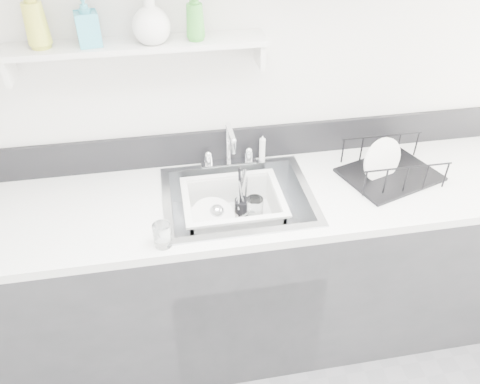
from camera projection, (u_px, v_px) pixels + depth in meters
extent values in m
cube|color=silver|center=(226.00, 85.00, 2.02)|extent=(3.50, 0.02, 2.60)
cube|color=#2B2B2F|center=(238.00, 274.00, 2.29)|extent=(3.20, 0.62, 0.88)
cube|color=white|center=(238.00, 200.00, 2.02)|extent=(3.20, 0.62, 0.04)
cube|color=black|center=(227.00, 145.00, 2.19)|extent=(3.20, 0.02, 0.16)
cube|color=silver|center=(229.00, 163.00, 2.20)|extent=(0.26, 0.06, 0.02)
cylinder|color=silver|center=(208.00, 160.00, 2.17)|extent=(0.04, 0.04, 0.05)
cylinder|color=silver|center=(249.00, 156.00, 2.20)|extent=(0.04, 0.04, 0.05)
cylinder|color=silver|center=(228.00, 144.00, 2.14)|extent=(0.02, 0.02, 0.20)
cylinder|color=silver|center=(231.00, 132.00, 2.02)|extent=(0.02, 0.15, 0.02)
cylinder|color=white|center=(262.00, 148.00, 2.19)|extent=(0.03, 0.03, 0.14)
cube|color=silver|center=(137.00, 45.00, 1.78)|extent=(1.00, 0.16, 0.02)
cube|color=silver|center=(9.00, 68.00, 1.75)|extent=(0.02, 0.14, 0.10)
cube|color=silver|center=(260.00, 52.00, 1.88)|extent=(0.02, 0.14, 0.10)
cylinder|color=white|center=(215.00, 224.00, 2.08)|extent=(0.22, 0.22, 0.01)
cylinder|color=white|center=(216.00, 221.00, 2.08)|extent=(0.21, 0.21, 0.01)
cylinder|color=white|center=(213.00, 217.00, 2.06)|extent=(0.24, 0.23, 0.09)
cylinder|color=black|center=(242.00, 208.00, 2.12)|extent=(0.07, 0.07, 0.09)
cylinder|color=silver|center=(239.00, 193.00, 2.07)|extent=(0.01, 0.05, 0.18)
cylinder|color=silver|center=(246.00, 196.00, 2.07)|extent=(0.02, 0.04, 0.16)
cylinder|color=black|center=(240.00, 190.00, 2.06)|extent=(0.01, 0.05, 0.19)
cylinder|color=white|center=(255.00, 209.00, 2.10)|extent=(0.08, 0.08, 0.11)
cylinder|color=white|center=(162.00, 235.00, 1.74)|extent=(0.09, 0.09, 0.10)
imported|color=white|center=(257.00, 229.00, 2.04)|extent=(0.14, 0.14, 0.03)
imported|color=#C9CC40|center=(34.00, 17.00, 1.65)|extent=(0.11, 0.11, 0.22)
imported|color=#44AEC1|center=(86.00, 21.00, 1.69)|extent=(0.09, 0.10, 0.18)
imported|color=white|center=(151.00, 18.00, 1.71)|extent=(0.18, 0.18, 0.18)
imported|color=green|center=(195.00, 15.00, 1.73)|extent=(0.09, 0.09, 0.19)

